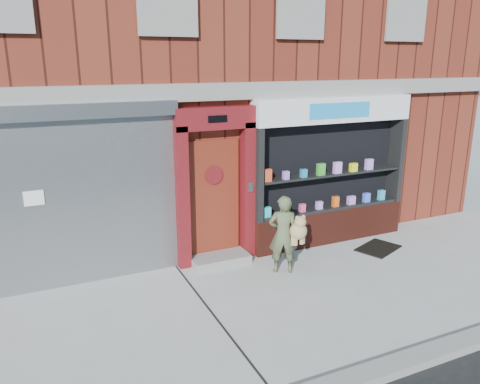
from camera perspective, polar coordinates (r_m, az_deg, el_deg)
ground at (r=7.87m, az=7.53°, el=-12.24°), size 80.00×80.00×0.00m
curb at (r=6.41m, az=18.38°, el=-19.53°), size 60.00×0.30×0.12m
building at (r=12.43m, az=-7.22°, el=17.13°), size 12.00×8.16×8.00m
shutter_bay at (r=8.05m, az=-18.27°, el=0.86°), size 3.10×0.30×3.04m
red_door_bay at (r=8.57m, az=-3.01°, el=0.72°), size 1.52×0.58×2.90m
pharmacy_bay at (r=9.72m, az=10.91°, el=1.76°), size 3.50×0.41×3.00m
woman at (r=8.32m, az=5.55°, el=-5.08°), size 0.69×0.57×1.42m
doormat at (r=9.94m, az=16.48°, el=-6.58°), size 1.05×0.90×0.02m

